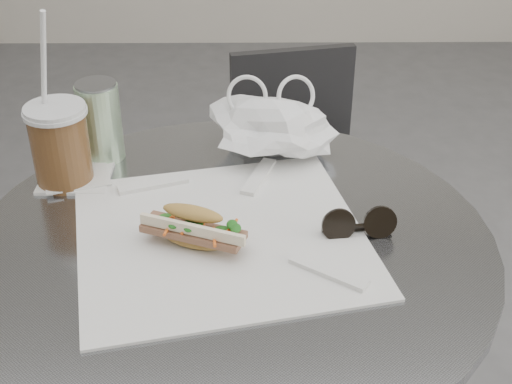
{
  "coord_description": "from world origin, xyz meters",
  "views": [
    {
      "loc": [
        0.03,
        -0.63,
        1.34
      ],
      "look_at": [
        0.04,
        0.24,
        0.79
      ],
      "focal_mm": 50.0,
      "sensor_mm": 36.0,
      "label": 1
    }
  ],
  "objects_px": {
    "cafe_table": "(234,373)",
    "sunglasses": "(359,225)",
    "chair_far": "(304,223)",
    "iced_coffee": "(60,144)",
    "banh_mi": "(193,228)",
    "drink_can": "(100,121)"
  },
  "relations": [
    {
      "from": "cafe_table",
      "to": "banh_mi",
      "type": "distance_m",
      "value": 0.31
    },
    {
      "from": "banh_mi",
      "to": "cafe_table",
      "type": "bearing_deg",
      "value": 43.95
    },
    {
      "from": "banh_mi",
      "to": "drink_can",
      "type": "relative_size",
      "value": 1.41
    },
    {
      "from": "drink_can",
      "to": "iced_coffee",
      "type": "bearing_deg",
      "value": -120.57
    },
    {
      "from": "chair_far",
      "to": "banh_mi",
      "type": "xyz_separation_m",
      "value": [
        -0.21,
        -0.65,
        0.44
      ]
    },
    {
      "from": "cafe_table",
      "to": "chair_far",
      "type": "bearing_deg",
      "value": 75.73
    },
    {
      "from": "cafe_table",
      "to": "sunglasses",
      "type": "relative_size",
      "value": 6.88
    },
    {
      "from": "banh_mi",
      "to": "sunglasses",
      "type": "distance_m",
      "value": 0.24
    },
    {
      "from": "chair_far",
      "to": "iced_coffee",
      "type": "xyz_separation_m",
      "value": [
        -0.43,
        -0.47,
        0.48
      ]
    },
    {
      "from": "chair_far",
      "to": "sunglasses",
      "type": "relative_size",
      "value": 6.63
    },
    {
      "from": "banh_mi",
      "to": "iced_coffee",
      "type": "xyz_separation_m",
      "value": [
        -0.22,
        0.18,
        0.04
      ]
    },
    {
      "from": "cafe_table",
      "to": "iced_coffee",
      "type": "distance_m",
      "value": 0.47
    },
    {
      "from": "cafe_table",
      "to": "sunglasses",
      "type": "xyz_separation_m",
      "value": [
        0.18,
        0.0,
        0.29
      ]
    },
    {
      "from": "cafe_table",
      "to": "drink_can",
      "type": "relative_size",
      "value": 5.56
    },
    {
      "from": "chair_far",
      "to": "iced_coffee",
      "type": "relative_size",
      "value": 2.54
    },
    {
      "from": "banh_mi",
      "to": "sunglasses",
      "type": "height_order",
      "value": "banh_mi"
    },
    {
      "from": "chair_far",
      "to": "drink_can",
      "type": "xyz_separation_m",
      "value": [
        -0.38,
        -0.39,
        0.48
      ]
    },
    {
      "from": "iced_coffee",
      "to": "sunglasses",
      "type": "distance_m",
      "value": 0.48
    },
    {
      "from": "iced_coffee",
      "to": "drink_can",
      "type": "xyz_separation_m",
      "value": [
        0.05,
        0.08,
        -0.0
      ]
    },
    {
      "from": "cafe_table",
      "to": "chair_far",
      "type": "distance_m",
      "value": 0.67
    },
    {
      "from": "chair_far",
      "to": "iced_coffee",
      "type": "distance_m",
      "value": 0.8
    },
    {
      "from": "cafe_table",
      "to": "sunglasses",
      "type": "height_order",
      "value": "sunglasses"
    }
  ]
}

